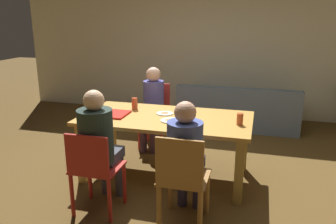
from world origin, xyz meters
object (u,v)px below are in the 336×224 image
object	(u,v)px
plate_1	(170,120)
drinking_glass_0	(240,119)
chair_1	(156,114)
dining_table	(166,125)
person_2	(99,140)
drinking_glass_1	(135,104)
plate_0	(192,125)
couch	(237,111)
person_1	(153,102)
person_0	(186,151)
pizza_box_0	(113,114)
chair_0	(182,179)
plate_2	(165,113)
chair_2	(94,168)

from	to	relation	value
plate_1	drinking_glass_0	world-z (taller)	drinking_glass_0
chair_1	dining_table	bearing A→B (deg)	-66.07
chair_1	drinking_glass_0	world-z (taller)	chair_1
person_2	drinking_glass_1	xyz separation A→B (m)	(-0.03, 1.06, 0.10)
plate_0	couch	bearing A→B (deg)	82.52
plate_0	couch	world-z (taller)	plate_0
chair_1	plate_1	bearing A→B (deg)	-64.74
chair_1	person_1	xyz separation A→B (m)	(-0.00, -0.14, 0.22)
plate_1	drinking_glass_1	distance (m)	0.67
person_0	couch	bearing A→B (deg)	84.97
person_0	plate_0	bearing A→B (deg)	95.52
dining_table	plate_1	world-z (taller)	plate_1
pizza_box_0	drinking_glass_0	distance (m)	1.49
chair_1	drinking_glass_1	size ratio (longest dim) A/B	6.19
chair_0	drinking_glass_0	size ratio (longest dim) A/B	7.17
plate_1	couch	xyz separation A→B (m)	(0.59, 2.31, -0.48)
person_1	couch	distance (m)	1.78
person_1	person_2	size ratio (longest dim) A/B	0.96
person_0	pizza_box_0	distance (m)	1.30
plate_2	drinking_glass_0	distance (m)	0.92
dining_table	person_1	world-z (taller)	person_1
chair_2	person_0	bearing A→B (deg)	10.26
chair_1	drinking_glass_0	bearing A→B (deg)	-39.42
chair_1	plate_0	size ratio (longest dim) A/B	4.41
pizza_box_0	plate_1	size ratio (longest dim) A/B	1.53
pizza_box_0	plate_0	distance (m)	1.02
chair_1	person_1	distance (m)	0.26
dining_table	plate_0	distance (m)	0.47
pizza_box_0	chair_1	bearing A→B (deg)	79.76
chair_2	plate_1	distance (m)	1.03
chair_0	plate_0	size ratio (longest dim) A/B	4.37
drinking_glass_0	drinking_glass_1	world-z (taller)	drinking_glass_1
chair_2	drinking_glass_0	bearing A→B (deg)	35.17
dining_table	person_0	bearing A→B (deg)	-62.82
chair_2	pizza_box_0	bearing A→B (deg)	102.21
chair_0	person_1	xyz separation A→B (m)	(-0.87, 1.82, 0.22)
person_0	person_2	xyz separation A→B (m)	(-0.87, -0.02, 0.03)
plate_2	drinking_glass_0	size ratio (longest dim) A/B	1.60
chair_1	pizza_box_0	bearing A→B (deg)	-100.24
drinking_glass_0	couch	xyz separation A→B (m)	(-0.17, 2.24, -0.54)
person_0	couch	size ratio (longest dim) A/B	0.58
person_2	chair_2	bearing A→B (deg)	-90.00
pizza_box_0	drinking_glass_1	size ratio (longest dim) A/B	2.35
chair_1	person_2	distance (m)	1.85
dining_table	person_0	size ratio (longest dim) A/B	1.68
dining_table	person_0	world-z (taller)	person_0
person_1	plate_0	xyz separation A→B (m)	(0.81, -1.11, 0.06)
dining_table	couch	world-z (taller)	dining_table
dining_table	person_2	xyz separation A→B (m)	(-0.44, -0.85, 0.07)
pizza_box_0	chair_0	bearing A→B (deg)	-39.76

